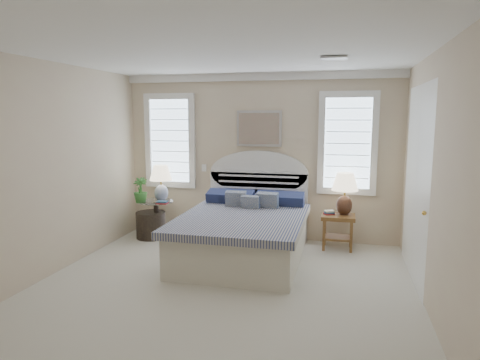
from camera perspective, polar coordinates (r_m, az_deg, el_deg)
name	(u,v)px	position (r m, az deg, el deg)	size (l,w,h in m)	color
floor	(216,297)	(5.00, -3.28, -15.33)	(4.50, 5.00, 0.01)	beige
ceiling	(213,50)	(4.62, -3.58, 16.97)	(4.50, 5.00, 0.01)	white
wall_back	(259,157)	(7.03, 2.58, 3.04)	(4.50, 0.02, 2.70)	beige
wall_left	(36,172)	(5.70, -25.60, 0.93)	(0.02, 5.00, 2.70)	beige
wall_right	(440,187)	(4.51, 25.06, -0.82)	(0.02, 5.00, 2.70)	beige
crown_molding	(259,77)	(6.99, 2.58, 13.60)	(4.50, 0.08, 0.12)	white
hvac_vent	(334,58)	(5.21, 12.42, 15.61)	(0.30, 0.20, 0.02)	#B2B2B2
switch_plate	(204,168)	(7.28, -4.82, 1.63)	(0.08, 0.01, 0.12)	white
window_left	(170,141)	(7.45, -9.27, 5.18)	(0.90, 0.06, 1.60)	#C9E6FF
window_right	(348,143)	(6.86, 14.15, 4.76)	(0.90, 0.06, 1.60)	#C9E6FF
painting	(259,129)	(6.96, 2.54, 6.87)	(0.74, 0.04, 0.58)	silver
closet_door	(416,183)	(5.70, 22.44, -0.40)	(0.02, 1.80, 2.40)	white
bed	(245,231)	(6.20, 0.64, -6.77)	(1.72, 2.28, 1.47)	beige
side_table_left	(156,215)	(7.27, -11.09, -4.63)	(0.56, 0.56, 0.63)	black
nightstand_right	(338,224)	(6.72, 12.93, -5.78)	(0.50, 0.40, 0.53)	brown
floor_pot	(151,225)	(7.33, -11.80, -5.88)	(0.48, 0.48, 0.44)	black
lamp_left	(161,179)	(7.14, -10.50, 0.13)	(0.47, 0.47, 0.60)	silver
lamp_right	(345,189)	(6.67, 13.80, -1.17)	(0.52, 0.52, 0.65)	black
potted_plant	(140,190)	(7.10, -13.14, -1.33)	(0.23, 0.23, 0.41)	#317A30
books_left	(162,202)	(6.95, -10.32, -2.96)	(0.18, 0.14, 0.05)	maroon
books_right	(329,213)	(6.69, 11.80, -4.26)	(0.18, 0.16, 0.06)	maroon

